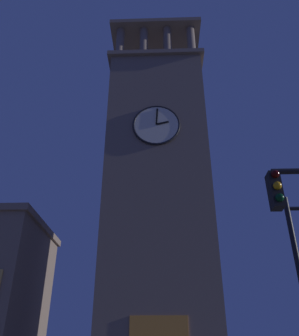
# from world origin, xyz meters

# --- Properties ---
(clocktower) EXTENTS (7.97, 7.03, 30.25)m
(clocktower) POSITION_xyz_m (0.60, -5.69, 12.63)
(clocktower) COLOR #75665B
(clocktower) RESTS_ON ground_plane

